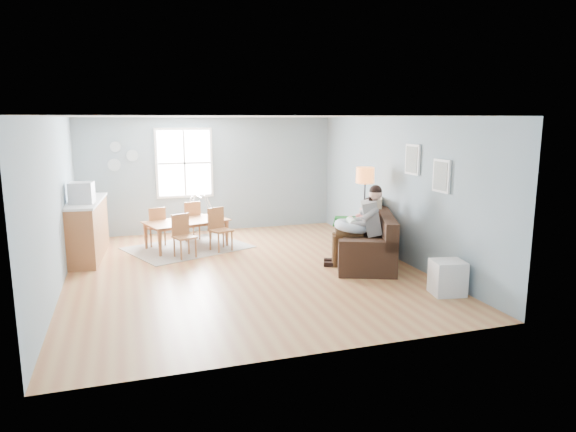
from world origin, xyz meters
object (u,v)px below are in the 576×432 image
object	(u,v)px
toddler	(363,217)
chair_ne	(191,218)
floor_lamp	(365,183)
chair_se	(219,227)
monitor	(81,193)
father	(361,223)
counter	(87,229)
storage_cube	(447,278)
dining_table	(187,234)
chair_nw	(156,224)
chair_sw	(183,233)
sofa	(367,244)
baby_swing	(200,218)

from	to	relation	value
toddler	chair_ne	xyz separation A→B (m)	(-2.98, 2.47, -0.30)
floor_lamp	chair_ne	size ratio (longest dim) A/B	1.96
chair_se	monitor	bearing A→B (deg)	-176.10
father	counter	distance (m)	5.27
storage_cube	counter	size ratio (longest dim) A/B	0.26
toddler	chair_ne	distance (m)	3.88
dining_table	monitor	size ratio (longest dim) A/B	3.61
chair_nw	monitor	distance (m)	1.84
chair_ne	counter	bearing A→B (deg)	-158.33
counter	monitor	distance (m)	0.85
father	storage_cube	bearing A→B (deg)	-72.78
toddler	storage_cube	world-z (taller)	toddler
counter	chair_ne	bearing A→B (deg)	21.67
storage_cube	chair_sw	world-z (taller)	chair_sw
chair_nw	monitor	xyz separation A→B (m)	(-1.35, -0.91, 0.86)
sofa	storage_cube	xyz separation A→B (m)	(0.31, -2.10, -0.07)
monitor	dining_table	bearing A→B (deg)	15.49
sofa	counter	bearing A→B (deg)	159.79
dining_table	counter	size ratio (longest dim) A/B	0.80
father	dining_table	size ratio (longest dim) A/B	0.91
father	toddler	world-z (taller)	father
sofa	chair_sw	xyz separation A→B (m)	(-3.30, 1.34, 0.14)
chair_se	monitor	size ratio (longest dim) A/B	1.92
toddler	chair_se	xyz separation A→B (m)	(-2.55, 1.42, -0.30)
chair_ne	floor_lamp	bearing A→B (deg)	-35.44
toddler	floor_lamp	bearing A→B (deg)	57.89
father	floor_lamp	xyz separation A→B (m)	(0.41, 0.73, 0.63)
father	chair_ne	size ratio (longest dim) A/B	1.70
chair_ne	baby_swing	distance (m)	0.57
counter	monitor	world-z (taller)	monitor
chair_se	sofa	bearing A→B (deg)	-33.11
toddler	chair_nw	xyz separation A→B (m)	(-3.75, 2.16, -0.33)
floor_lamp	counter	world-z (taller)	floor_lamp
chair_nw	dining_table	bearing A→B (deg)	-31.45
chair_ne	monitor	world-z (taller)	monitor
storage_cube	chair_nw	world-z (taller)	chair_nw
father	storage_cube	xyz separation A→B (m)	(0.57, -1.85, -0.54)
dining_table	counter	xyz separation A→B (m)	(-1.94, -0.16, 0.28)
toddler	chair_se	distance (m)	2.93
father	chair_se	world-z (taller)	father
baby_swing	toddler	bearing A→B (deg)	-47.51
father	chair_sw	size ratio (longest dim) A/B	1.78
sofa	chair_ne	distance (m)	4.02
sofa	chair_se	xyz separation A→B (m)	(-2.54, 1.66, 0.16)
monitor	chair_nw	bearing A→B (deg)	34.01
toddler	monitor	world-z (taller)	monitor
sofa	counter	size ratio (longest dim) A/B	1.22
dining_table	sofa	bearing A→B (deg)	-50.99
chair_sw	monitor	world-z (taller)	monitor
monitor	baby_swing	size ratio (longest dim) A/B	0.48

